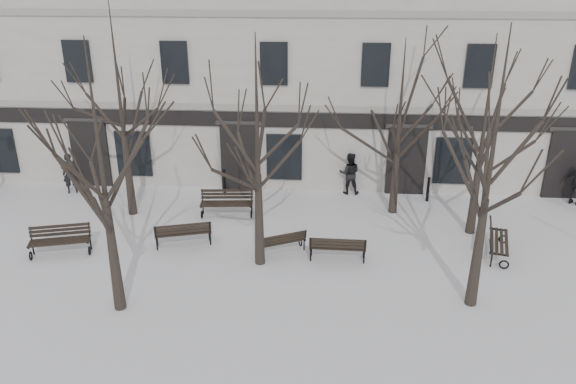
# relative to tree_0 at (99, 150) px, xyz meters

# --- Properties ---
(ground) EXTENTS (100.00, 100.00, 0.00)m
(ground) POSITION_rel_tree_0_xyz_m (5.62, 1.23, -4.74)
(ground) COLOR silver
(ground) RESTS_ON ground
(building) EXTENTS (40.40, 10.20, 11.40)m
(building) POSITION_rel_tree_0_xyz_m (5.62, 14.19, 0.77)
(building) COLOR beige
(building) RESTS_ON ground
(tree_0) EXTENTS (5.31, 5.31, 7.59)m
(tree_0) POSITION_rel_tree_0_xyz_m (0.00, 0.00, 0.00)
(tree_0) COLOR black
(tree_0) RESTS_ON ground
(tree_1) EXTENTS (5.15, 5.15, 7.36)m
(tree_1) POSITION_rel_tree_0_xyz_m (3.70, 2.83, -0.14)
(tree_1) COLOR black
(tree_1) RESTS_ON ground
(tree_2) EXTENTS (5.50, 5.50, 7.86)m
(tree_2) POSITION_rel_tree_0_xyz_m (10.05, 0.90, 0.17)
(tree_2) COLOR black
(tree_2) RESTS_ON ground
(tree_4) EXTENTS (5.57, 5.57, 7.96)m
(tree_4) POSITION_rel_tree_0_xyz_m (-1.73, 6.34, 0.23)
(tree_4) COLOR black
(tree_4) RESTS_ON ground
(tree_5) EXTENTS (4.69, 4.69, 6.71)m
(tree_5) POSITION_rel_tree_0_xyz_m (8.45, 7.19, -0.55)
(tree_5) COLOR black
(tree_5) RESTS_ON ground
(tree_6) EXTENTS (4.95, 4.95, 7.07)m
(tree_6) POSITION_rel_tree_0_xyz_m (11.09, 5.58, -0.32)
(tree_6) COLOR black
(tree_6) RESTS_ON ground
(bench_0) EXTENTS (2.06, 1.19, 0.99)m
(bench_0) POSITION_rel_tree_0_xyz_m (-3.07, 2.99, -4.20)
(bench_0) COLOR black
(bench_0) RESTS_ON ground
(bench_1) EXTENTS (2.02, 1.19, 0.97)m
(bench_1) POSITION_rel_tree_0_xyz_m (0.92, 3.82, -4.22)
(bench_1) COLOR black
(bench_1) RESTS_ON ground
(bench_2) EXTENTS (1.87, 0.72, 0.93)m
(bench_2) POSITION_rel_tree_0_xyz_m (6.22, 3.17, -4.24)
(bench_2) COLOR black
(bench_2) RESTS_ON ground
(bench_3) EXTENTS (2.06, 0.89, 1.01)m
(bench_3) POSITION_rel_tree_0_xyz_m (1.99, 6.44, -4.19)
(bench_3) COLOR black
(bench_3) RESTS_ON ground
(bench_4) EXTENTS (1.70, 1.24, 0.82)m
(bench_4) POSITION_rel_tree_0_xyz_m (4.36, 3.55, -4.29)
(bench_4) COLOR black
(bench_4) RESTS_ON ground
(bench_5) EXTENTS (1.19, 2.08, 1.00)m
(bench_5) POSITION_rel_tree_0_xyz_m (11.55, 3.96, -4.20)
(bench_5) COLOR black
(bench_5) RESTS_ON ground
(bollard_a) EXTENTS (0.15, 0.15, 1.17)m
(bollard_a) POSITION_rel_tree_0_xyz_m (1.55, 8.44, -4.11)
(bollard_a) COLOR black
(bollard_a) RESTS_ON ground
(bollard_b) EXTENTS (0.14, 0.14, 1.06)m
(bollard_b) POSITION_rel_tree_0_xyz_m (9.98, 8.37, -4.17)
(bollard_b) COLOR black
(bollard_b) RESTS_ON ground
(pedestrian_a) EXTENTS (0.74, 0.63, 1.73)m
(pedestrian_a) POSITION_rel_tree_0_xyz_m (-4.98, 8.27, -4.74)
(pedestrian_a) COLOR black
(pedestrian_a) RESTS_ON ground
(pedestrian_b) EXTENTS (0.88, 0.69, 1.80)m
(pedestrian_b) POSITION_rel_tree_0_xyz_m (6.79, 9.00, -4.74)
(pedestrian_b) COLOR black
(pedestrian_b) RESTS_ON ground
(pedestrian_c) EXTENTS (1.10, 1.03, 1.83)m
(pedestrian_c) POSITION_rel_tree_0_xyz_m (15.92, 8.47, -4.74)
(pedestrian_c) COLOR black
(pedestrian_c) RESTS_ON ground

